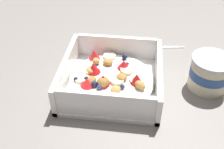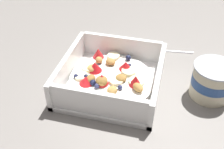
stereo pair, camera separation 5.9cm
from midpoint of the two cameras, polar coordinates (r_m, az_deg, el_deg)
The scene contains 4 objects.
ground_plane at distance 0.61m, azimuth -4.25°, elevation -2.46°, with size 2.40×2.40×0.00m, color gray.
fruit_bowl at distance 0.59m, azimuth -2.96°, elevation -0.79°, with size 0.21×0.21×0.06m.
spoon at distance 0.72m, azimuth 3.05°, elevation 5.74°, with size 0.04×0.17×0.01m.
yogurt_cup at distance 0.61m, azimuth 17.07°, elevation 0.26°, with size 0.09×0.09×0.07m.
Camera 1 is at (0.45, 0.07, 0.40)m, focal length 43.99 mm.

